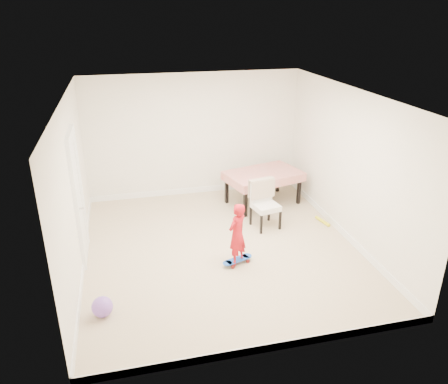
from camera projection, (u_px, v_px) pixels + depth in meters
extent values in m
plane|color=tan|center=(221.00, 248.00, 7.44)|extent=(5.00, 5.00, 0.00)
cube|color=white|center=(221.00, 96.00, 6.43)|extent=(4.50, 5.00, 0.04)
cube|color=white|center=(194.00, 136.00, 9.15)|extent=(4.50, 0.04, 2.60)
cube|color=white|center=(273.00, 257.00, 4.71)|extent=(4.50, 0.04, 2.60)
cube|color=white|center=(74.00, 190.00, 6.45)|extent=(0.04, 5.00, 2.60)
cube|color=white|center=(349.00, 166.00, 7.41)|extent=(0.04, 5.00, 2.60)
cube|color=white|center=(78.00, 199.00, 6.83)|extent=(0.11, 0.94, 2.11)
cube|color=white|center=(196.00, 190.00, 9.64)|extent=(4.50, 0.02, 0.12)
cube|color=white|center=(268.00, 348.00, 5.19)|extent=(4.50, 0.02, 0.12)
cube|color=white|center=(84.00, 262.00, 6.94)|extent=(0.02, 5.00, 0.12)
cube|color=white|center=(341.00, 231.00, 7.90)|extent=(0.02, 5.00, 0.12)
imported|color=red|center=(237.00, 236.00, 6.78)|extent=(0.44, 0.42, 1.02)
sphere|color=#8654C9|center=(102.00, 307.00, 5.76)|extent=(0.28, 0.28, 0.28)
cylinder|color=yellow|center=(323.00, 221.00, 8.31)|extent=(0.14, 0.40, 0.06)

